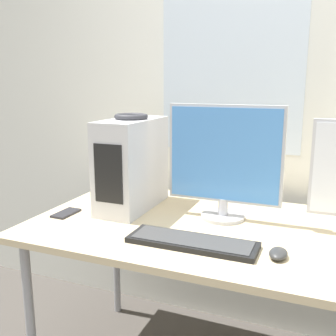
# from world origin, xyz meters

# --- Properties ---
(desk) EXTENTS (2.48, 0.89, 0.77)m
(desk) POSITION_xyz_m (0.00, 0.44, 0.73)
(desk) COLOR #D1BA8E
(desk) RESTS_ON ground_plane
(pc_tower) EXTENTS (0.19, 0.44, 0.42)m
(pc_tower) POSITION_xyz_m (-0.90, 0.54, 0.99)
(pc_tower) COLOR silver
(pc_tower) RESTS_ON desk
(headphones) EXTENTS (0.15, 0.15, 0.02)m
(headphones) POSITION_xyz_m (-0.90, 0.54, 1.21)
(headphones) COLOR #333338
(headphones) RESTS_ON pc_tower
(monitor_main) EXTENTS (0.49, 0.19, 0.50)m
(monitor_main) POSITION_xyz_m (-0.46, 0.54, 1.04)
(monitor_main) COLOR #B7B7BC
(monitor_main) RESTS_ON desk
(keyboard) EXTENTS (0.48, 0.15, 0.02)m
(keyboard) POSITION_xyz_m (-0.49, 0.22, 0.79)
(keyboard) COLOR black
(keyboard) RESTS_ON desk
(mouse) EXTENTS (0.06, 0.10, 0.03)m
(mouse) POSITION_xyz_m (-0.18, 0.23, 0.79)
(mouse) COLOR #2D2D2D
(mouse) RESTS_ON desk
(cell_phone) EXTENTS (0.07, 0.14, 0.01)m
(cell_phone) POSITION_xyz_m (-1.13, 0.33, 0.78)
(cell_phone) COLOR #232328
(cell_phone) RESTS_ON desk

